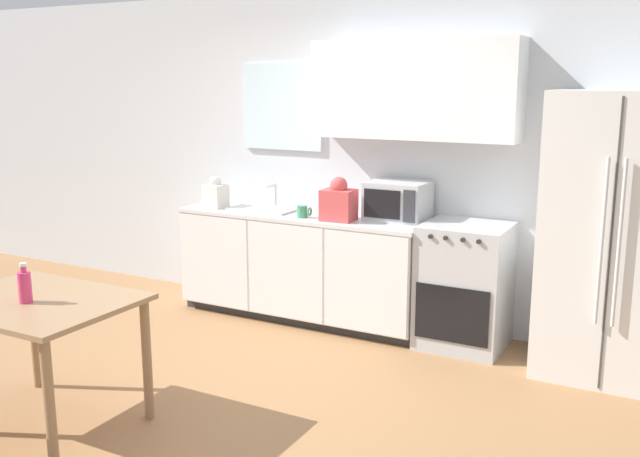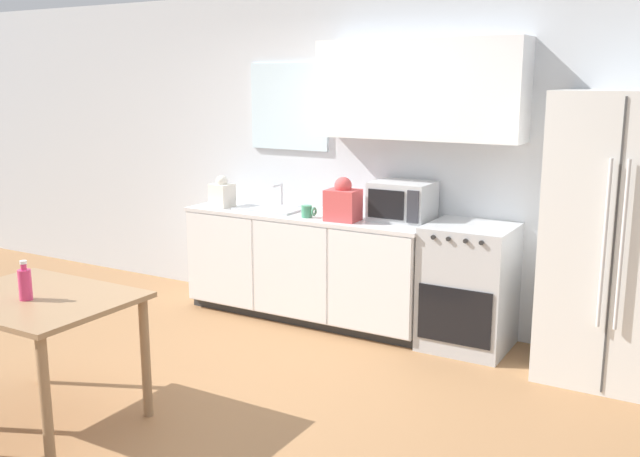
# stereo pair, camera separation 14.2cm
# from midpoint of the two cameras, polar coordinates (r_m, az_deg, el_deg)

# --- Properties ---
(ground_plane) EXTENTS (12.00, 12.00, 0.00)m
(ground_plane) POSITION_cam_midpoint_polar(r_m,az_deg,el_deg) (4.71, -8.66, -13.14)
(ground_plane) COLOR #9E7047
(wall_back) EXTENTS (12.00, 0.38, 2.70)m
(wall_back) POSITION_cam_midpoint_polar(r_m,az_deg,el_deg) (5.88, 2.82, 6.62)
(wall_back) COLOR silver
(wall_back) RESTS_ON ground_plane
(kitchen_counter) EXTENTS (2.14, 0.63, 0.90)m
(kitchen_counter) POSITION_cam_midpoint_polar(r_m,az_deg,el_deg) (5.97, -1.98, -2.97)
(kitchen_counter) COLOR #333333
(kitchen_counter) RESTS_ON ground_plane
(oven_range) EXTENTS (0.62, 0.61, 0.93)m
(oven_range) POSITION_cam_midpoint_polar(r_m,az_deg,el_deg) (5.44, 10.76, -4.52)
(oven_range) COLOR #B7BABC
(oven_range) RESTS_ON ground_plane
(refrigerator) EXTENTS (0.92, 0.75, 1.91)m
(refrigerator) POSITION_cam_midpoint_polar(r_m,az_deg,el_deg) (5.07, 21.93, -0.66)
(refrigerator) COLOR silver
(refrigerator) RESTS_ON ground_plane
(kitchen_sink) EXTENTS (0.56, 0.39, 0.20)m
(kitchen_sink) POSITION_cam_midpoint_polar(r_m,az_deg,el_deg) (6.07, -5.01, 1.68)
(kitchen_sink) COLOR #B7BABC
(kitchen_sink) RESTS_ON kitchen_counter
(microwave) EXTENTS (0.46, 0.38, 0.31)m
(microwave) POSITION_cam_midpoint_polar(r_m,az_deg,el_deg) (5.58, 5.52, 2.21)
(microwave) COLOR #B7BABC
(microwave) RESTS_ON kitchen_counter
(coffee_mug) EXTENTS (0.12, 0.09, 0.10)m
(coffee_mug) POSITION_cam_midpoint_polar(r_m,az_deg,el_deg) (5.68, -2.09, 1.36)
(coffee_mug) COLOR #3F8C66
(coffee_mug) RESTS_ON kitchen_counter
(grocery_bag_0) EXTENTS (0.26, 0.23, 0.34)m
(grocery_bag_0) POSITION_cam_midpoint_polar(r_m,az_deg,el_deg) (5.54, 0.77, 2.15)
(grocery_bag_0) COLOR #D14C4C
(grocery_bag_0) RESTS_ON kitchen_counter
(grocery_bag_1) EXTENTS (0.20, 0.18, 0.27)m
(grocery_bag_1) POSITION_cam_midpoint_polar(r_m,az_deg,el_deg) (6.18, -9.00, 2.75)
(grocery_bag_1) COLOR silver
(grocery_bag_1) RESTS_ON kitchen_counter
(dining_table) EXTENTS (1.07, 0.83, 0.77)m
(dining_table) POSITION_cam_midpoint_polar(r_m,az_deg,el_deg) (4.39, -22.58, -6.66)
(dining_table) COLOR #997551
(dining_table) RESTS_ON ground_plane
(drink_bottle) EXTENTS (0.07, 0.07, 0.23)m
(drink_bottle) POSITION_cam_midpoint_polar(r_m,az_deg,el_deg) (4.29, -23.43, -4.26)
(drink_bottle) COLOR #DB386B
(drink_bottle) RESTS_ON dining_table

